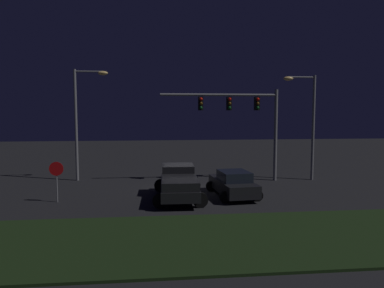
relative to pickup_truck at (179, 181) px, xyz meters
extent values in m
plane|color=black|center=(0.46, 2.25, -1.00)|extent=(80.00, 80.00, 0.00)
cube|color=black|center=(0.46, -6.97, -0.95)|extent=(25.54, 6.41, 0.10)
cube|color=black|center=(0.00, -0.17, -0.32)|extent=(2.15, 5.45, 0.55)
cube|color=black|center=(0.03, 1.01, 0.38)|extent=(1.89, 1.95, 0.85)
cube|color=black|center=(0.03, 1.01, 0.50)|extent=(1.80, 1.57, 0.51)
cube|color=black|center=(-0.03, -1.25, 0.18)|extent=(2.00, 3.07, 0.45)
cylinder|color=black|center=(-0.98, 1.80, -0.60)|extent=(0.80, 0.22, 0.80)
cylinder|color=black|center=(1.08, 1.74, -0.60)|extent=(0.80, 0.22, 0.80)
cylinder|color=black|center=(-1.09, -2.09, -0.60)|extent=(0.80, 0.22, 0.80)
cylinder|color=black|center=(0.97, -2.14, -0.60)|extent=(0.80, 0.22, 0.80)
cube|color=black|center=(3.21, 0.28, -0.39)|extent=(2.23, 4.56, 0.70)
cube|color=black|center=(3.23, 0.03, 0.24)|extent=(1.79, 2.15, 0.55)
cylinder|color=black|center=(2.14, 1.67, -0.68)|extent=(0.64, 0.22, 0.64)
cylinder|color=black|center=(3.97, 1.86, -0.68)|extent=(0.64, 0.22, 0.64)
cylinder|color=black|center=(2.44, -1.31, -0.68)|extent=(0.64, 0.22, 0.64)
cylinder|color=black|center=(4.28, -1.12, -0.68)|extent=(0.64, 0.22, 0.64)
cylinder|color=slate|center=(7.28, 4.78, 2.25)|extent=(0.24, 0.24, 6.50)
cylinder|color=slate|center=(3.18, 4.78, 5.10)|extent=(8.20, 0.18, 0.18)
cube|color=black|center=(5.88, 4.78, 4.50)|extent=(0.32, 0.44, 0.95)
sphere|color=red|center=(5.88, 4.55, 4.80)|extent=(0.22, 0.22, 0.22)
sphere|color=#59380A|center=(5.88, 4.55, 4.50)|extent=(0.22, 0.22, 0.22)
sphere|color=#0C4719|center=(5.88, 4.55, 4.20)|extent=(0.22, 0.22, 0.22)
cube|color=black|center=(3.88, 4.78, 4.50)|extent=(0.32, 0.44, 0.95)
sphere|color=red|center=(3.88, 4.55, 4.80)|extent=(0.22, 0.22, 0.22)
sphere|color=#59380A|center=(3.88, 4.55, 4.50)|extent=(0.22, 0.22, 0.22)
sphere|color=#0C4719|center=(3.88, 4.55, 4.20)|extent=(0.22, 0.22, 0.22)
cube|color=black|center=(1.88, 4.78, 4.50)|extent=(0.32, 0.44, 0.95)
sphere|color=red|center=(1.88, 4.55, 4.80)|extent=(0.22, 0.22, 0.22)
sphere|color=#59380A|center=(1.88, 4.55, 4.50)|extent=(0.22, 0.22, 0.22)
sphere|color=#0C4719|center=(1.88, 4.55, 4.20)|extent=(0.22, 0.22, 0.22)
cylinder|color=slate|center=(-6.87, 6.24, 2.95)|extent=(0.20, 0.20, 7.91)
cylinder|color=slate|center=(-5.89, 6.24, 6.76)|extent=(1.95, 0.12, 0.12)
ellipsoid|color=#F9CC72|center=(-4.91, 6.24, 6.66)|extent=(0.70, 0.44, 0.30)
cylinder|color=slate|center=(10.04, 4.72, 2.76)|extent=(0.20, 0.20, 7.51)
cylinder|color=slate|center=(9.07, 4.72, 6.36)|extent=(1.93, 0.12, 0.12)
ellipsoid|color=#F9CC72|center=(8.11, 4.72, 6.26)|extent=(0.70, 0.44, 0.30)
cylinder|color=slate|center=(-6.67, -0.16, 0.10)|extent=(0.07, 0.07, 2.20)
cylinder|color=#B20C0F|center=(-6.67, -0.19, 0.85)|extent=(0.76, 0.03, 0.76)
camera|label=1|loc=(-1.42, -20.54, 3.96)|focal=34.30mm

